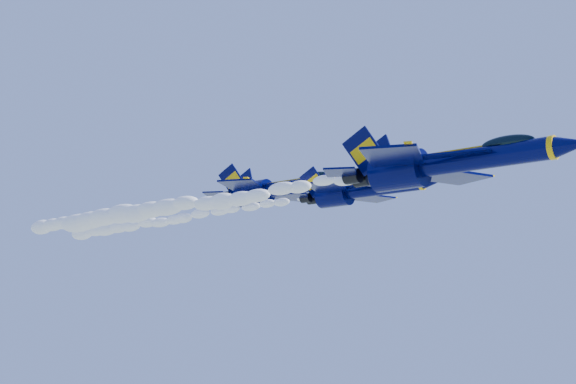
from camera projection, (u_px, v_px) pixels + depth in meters
The scene contains 6 objects.
jet_lead at pixel (445, 163), 61.78m from camera, with size 19.87×16.30×7.38m.
smoke_trail_jet_lead at pixel (191, 205), 77.75m from camera, with size 37.07×2.21×1.99m, color white.
jet_second at pixel (361, 190), 78.10m from camera, with size 15.61×12.80×5.80m.
smoke_trail_jet_second at pixel (177, 218), 93.00m from camera, with size 37.07×1.74×1.57m, color white.
jet_third at pixel (280, 189), 90.34m from camera, with size 18.90×15.50×7.02m.
smoke_trail_jet_third at pixel (121, 215), 106.07m from camera, with size 37.07×2.11×1.90m, color white.
Camera 1 is at (47.81, -67.48, 136.38)m, focal length 50.00 mm.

